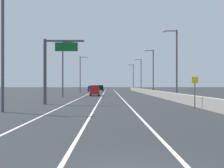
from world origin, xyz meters
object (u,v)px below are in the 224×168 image
at_px(car_red_0, 95,91).
at_px(lamp_post_right_fifth, 133,75).
at_px(lamp_post_right_third, 152,69).
at_px(car_black_1, 101,88).
at_px(car_blue_2, 91,89).
at_px(overhead_sign_gantry, 51,63).
at_px(lamp_post_left_far, 81,72).
at_px(lamp_post_left_mid, 64,65).
at_px(lamp_post_left_near, 6,42).
at_px(lamp_post_right_second, 175,60).
at_px(speed_advisory_sign, 195,90).
at_px(lamp_post_right_fourth, 140,73).

bearing_deg(car_red_0, lamp_post_right_fifth, 76.35).
bearing_deg(car_red_0, lamp_post_right_third, 25.12).
height_order(lamp_post_right_fifth, car_red_0, lamp_post_right_fifth).
relative_size(car_black_1, car_blue_2, 1.09).
relative_size(overhead_sign_gantry, lamp_post_left_far, 0.74).
bearing_deg(lamp_post_left_mid, overhead_sign_gantry, -85.33).
relative_size(overhead_sign_gantry, car_black_1, 1.64).
bearing_deg(overhead_sign_gantry, lamp_post_left_near, -102.42).
distance_m(lamp_post_right_second, car_black_1, 58.38).
bearing_deg(car_blue_2, speed_advisory_sign, -77.60).
bearing_deg(lamp_post_left_mid, car_blue_2, 87.33).
bearing_deg(speed_advisory_sign, car_blue_2, 102.40).
xyz_separation_m(speed_advisory_sign, lamp_post_right_second, (1.26, 12.73, 4.05)).
relative_size(lamp_post_right_second, car_blue_2, 2.42).
bearing_deg(lamp_post_left_far, lamp_post_right_second, -64.91).
xyz_separation_m(speed_advisory_sign, car_black_1, (-10.95, 69.61, -0.73)).
height_order(lamp_post_right_third, lamp_post_right_fourth, same).
relative_size(lamp_post_right_fourth, car_blue_2, 2.42).
bearing_deg(lamp_post_right_fourth, lamp_post_right_fifth, 91.06).
distance_m(overhead_sign_gantry, lamp_post_right_second, 17.56).
xyz_separation_m(overhead_sign_gantry, car_red_0, (3.79, 23.08, -3.67)).
xyz_separation_m(lamp_post_right_fourth, car_red_0, (-12.42, -27.66, -4.75)).
relative_size(overhead_sign_gantry, lamp_post_right_third, 0.74).
distance_m(lamp_post_right_third, lamp_post_left_near, 41.77).
bearing_deg(overhead_sign_gantry, lamp_post_left_mid, 94.67).
distance_m(lamp_post_right_fourth, car_blue_2, 18.46).
relative_size(speed_advisory_sign, car_red_0, 0.70).
relative_size(overhead_sign_gantry, speed_advisory_sign, 2.50).
distance_m(lamp_post_right_third, lamp_post_right_fourth, 21.80).
bearing_deg(overhead_sign_gantry, lamp_post_right_fifth, 77.71).
relative_size(speed_advisory_sign, lamp_post_right_third, 0.30).
bearing_deg(car_blue_2, overhead_sign_gantry, -90.50).
distance_m(speed_advisory_sign, lamp_post_right_fourth, 56.49).
distance_m(lamp_post_right_fifth, lamp_post_left_near, 83.11).
xyz_separation_m(lamp_post_right_fourth, lamp_post_left_near, (-18.11, -59.40, 0.00)).
height_order(lamp_post_right_third, lamp_post_left_near, same).
distance_m(lamp_post_left_near, car_black_1, 73.07).
relative_size(speed_advisory_sign, lamp_post_left_mid, 0.30).
xyz_separation_m(car_red_0, car_black_1, (0.02, 40.94, -0.02)).
relative_size(lamp_post_left_near, lamp_post_left_far, 1.00).
distance_m(lamp_post_right_third, car_blue_2, 34.42).
relative_size(speed_advisory_sign, lamp_post_right_second, 0.30).
relative_size(lamp_post_left_mid, car_black_1, 2.21).
distance_m(lamp_post_right_third, car_black_1, 37.54).
xyz_separation_m(lamp_post_right_second, lamp_post_right_fourth, (0.19, 43.60, 0.00)).
height_order(lamp_post_right_fourth, lamp_post_left_far, same).
distance_m(lamp_post_left_near, car_red_0, 32.60).
height_order(lamp_post_left_mid, car_black_1, lamp_post_left_mid).
height_order(speed_advisory_sign, car_blue_2, speed_advisory_sign).
xyz_separation_m(lamp_post_left_near, lamp_post_left_far, (0.83, 52.32, 0.00)).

